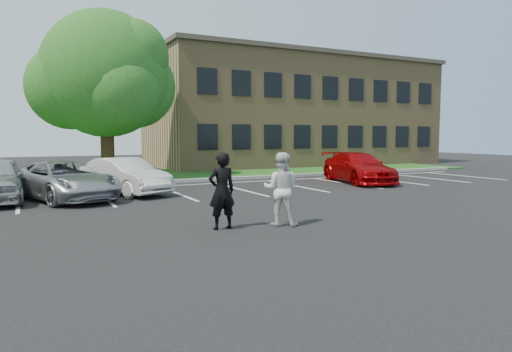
{
  "coord_description": "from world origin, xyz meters",
  "views": [
    {
      "loc": [
        -5.36,
        -9.52,
        2.31
      ],
      "look_at": [
        0.0,
        1.0,
        1.25
      ],
      "focal_mm": 32.0,
      "sensor_mm": 36.0,
      "label": 1
    }
  ],
  "objects": [
    {
      "name": "ground_plane",
      "position": [
        0.0,
        0.0,
        0.0
      ],
      "size": [
        90.0,
        90.0,
        0.0
      ],
      "primitive_type": "plane",
      "color": "black",
      "rests_on": "ground"
    },
    {
      "name": "office_building",
      "position": [
        14.0,
        21.99,
        4.16
      ],
      "size": [
        22.4,
        10.4,
        8.3
      ],
      "color": "#997D52",
      "rests_on": "ground"
    },
    {
      "name": "car_red_compact",
      "position": [
        9.12,
        7.93,
        0.73
      ],
      "size": [
        3.04,
        5.34,
        1.46
      ],
      "primitive_type": "imported",
      "rotation": [
        0.0,
        0.0,
        -0.21
      ],
      "color": "#980306",
      "rests_on": "ground"
    },
    {
      "name": "car_white_sedan",
      "position": [
        -1.88,
        8.61,
        0.71
      ],
      "size": [
        3.03,
        4.57,
        1.42
      ],
      "primitive_type": "imported",
      "rotation": [
        0.0,
        0.0,
        0.39
      ],
      "color": "silver",
      "rests_on": "ground"
    },
    {
      "name": "stall_lines",
      "position": [
        1.4,
        8.95,
        0.01
      ],
      "size": [
        34.0,
        5.36,
        0.01
      ],
      "color": "silver",
      "rests_on": "ground"
    },
    {
      "name": "man_white_shirt",
      "position": [
        0.44,
        0.48,
        0.94
      ],
      "size": [
        1.15,
        1.12,
        1.87
      ],
      "primitive_type": "imported",
      "rotation": [
        0.0,
        0.0,
        2.5
      ],
      "color": "silver",
      "rests_on": "ground"
    },
    {
      "name": "man_black_suit",
      "position": [
        -1.08,
        0.74,
        0.95
      ],
      "size": [
        0.69,
        0.46,
        1.89
      ],
      "primitive_type": "imported",
      "rotation": [
        0.0,
        0.0,
        3.14
      ],
      "color": "black",
      "rests_on": "ground"
    },
    {
      "name": "car_silver_minivan",
      "position": [
        -4.1,
        7.98,
        0.7
      ],
      "size": [
        3.87,
        5.5,
        1.39
      ],
      "primitive_type": "imported",
      "rotation": [
        0.0,
        0.0,
        0.35
      ],
      "color": "#A4A7AC",
      "rests_on": "ground"
    },
    {
      "name": "grass_strip",
      "position": [
        0.0,
        16.0,
        0.04
      ],
      "size": [
        44.0,
        8.0,
        0.08
      ],
      "primitive_type": "cube",
      "color": "#11480D",
      "rests_on": "ground"
    },
    {
      "name": "curb",
      "position": [
        0.0,
        12.0,
        0.07
      ],
      "size": [
        40.0,
        0.3,
        0.15
      ],
      "primitive_type": "cube",
      "color": "gray",
      "rests_on": "ground"
    },
    {
      "name": "tree",
      "position": [
        -1.3,
        15.83,
        5.35
      ],
      "size": [
        7.8,
        7.2,
        8.8
      ],
      "color": "black",
      "rests_on": "ground"
    }
  ]
}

